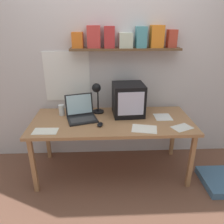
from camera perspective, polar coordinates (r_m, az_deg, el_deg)
ground_plane at (r=2.89m, az=0.00°, el=-14.89°), size 12.00×12.00×0.00m
back_wall at (r=2.78m, az=-0.36°, el=13.34°), size 5.60×0.24×2.60m
corner_desk at (r=2.54m, az=0.00°, el=-3.16°), size 1.84×0.78×0.71m
crt_monitor at (r=2.61m, az=4.27°, el=3.28°), size 0.38×0.37×0.38m
laptop at (r=2.57m, az=-8.11°, el=-0.20°), size 0.40×0.38×0.27m
desk_lamp at (r=2.60m, az=-3.99°, el=4.98°), size 0.14×0.18×0.39m
juice_glass at (r=2.70m, az=-13.01°, el=0.37°), size 0.07×0.07×0.13m
computer_mouse at (r=2.38m, az=-3.13°, el=-3.25°), size 0.07×0.11×0.03m
loose_paper_near_laptop at (r=2.66m, az=13.14°, el=-1.28°), size 0.20×0.21×0.00m
open_notebook at (r=2.34m, az=8.44°, el=-4.37°), size 0.30×0.24×0.00m
loose_paper_near_monitor at (r=2.46m, az=17.82°, el=-3.88°), size 0.25×0.22×0.00m
printed_handout at (r=2.37m, az=-17.02°, el=-4.81°), size 0.26×0.16×0.00m
floor_cushion at (r=2.96m, az=27.03°, el=-15.77°), size 0.48×0.48×0.08m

